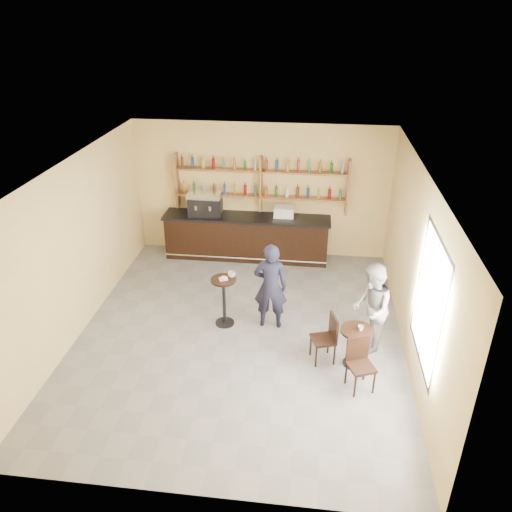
# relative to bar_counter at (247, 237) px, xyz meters

# --- Properties ---
(floor) EXTENTS (7.00, 7.00, 0.00)m
(floor) POSITION_rel_bar_counter_xyz_m (0.31, -3.15, -0.53)
(floor) COLOR slate
(floor) RESTS_ON ground
(ceiling) EXTENTS (7.00, 7.00, 0.00)m
(ceiling) POSITION_rel_bar_counter_xyz_m (0.31, -3.15, 2.67)
(ceiling) COLOR white
(ceiling) RESTS_ON wall_back
(wall_back) EXTENTS (7.00, 0.00, 7.00)m
(wall_back) POSITION_rel_bar_counter_xyz_m (0.31, 0.35, 1.07)
(wall_back) COLOR #ECCD86
(wall_back) RESTS_ON floor
(wall_front) EXTENTS (7.00, 0.00, 7.00)m
(wall_front) POSITION_rel_bar_counter_xyz_m (0.31, -6.65, 1.07)
(wall_front) COLOR #ECCD86
(wall_front) RESTS_ON floor
(wall_left) EXTENTS (0.00, 7.00, 7.00)m
(wall_left) POSITION_rel_bar_counter_xyz_m (-2.69, -3.15, 1.07)
(wall_left) COLOR #ECCD86
(wall_left) RESTS_ON floor
(wall_right) EXTENTS (0.00, 7.00, 7.00)m
(wall_right) POSITION_rel_bar_counter_xyz_m (3.31, -3.15, 1.07)
(wall_right) COLOR #ECCD86
(wall_right) RESTS_ON floor
(window_pane) EXTENTS (0.00, 2.00, 2.00)m
(window_pane) POSITION_rel_bar_counter_xyz_m (3.31, -4.35, 1.17)
(window_pane) COLOR white
(window_pane) RESTS_ON wall_right
(window_frame) EXTENTS (0.04, 1.70, 2.10)m
(window_frame) POSITION_rel_bar_counter_xyz_m (3.30, -4.35, 1.17)
(window_frame) COLOR black
(window_frame) RESTS_ON wall_right
(shelf_unit) EXTENTS (4.00, 0.26, 1.40)m
(shelf_unit) POSITION_rel_bar_counter_xyz_m (0.31, 0.22, 1.28)
(shelf_unit) COLOR brown
(shelf_unit) RESTS_ON wall_back
(liquor_bottles) EXTENTS (3.68, 0.10, 1.00)m
(liquor_bottles) POSITION_rel_bar_counter_xyz_m (0.31, 0.22, 1.45)
(liquor_bottles) COLOR #8C5919
(liquor_bottles) RESTS_ON shelf_unit
(bar_counter) EXTENTS (3.95, 0.77, 1.07)m
(bar_counter) POSITION_rel_bar_counter_xyz_m (0.00, 0.00, 0.00)
(bar_counter) COLOR black
(bar_counter) RESTS_ON floor
(espresso_machine) EXTENTS (0.81, 0.56, 0.56)m
(espresso_machine) POSITION_rel_bar_counter_xyz_m (-0.98, 0.00, 0.81)
(espresso_machine) COLOR black
(espresso_machine) RESTS_ON bar_counter
(pastry_case) EXTENTS (0.53, 0.45, 0.28)m
(pastry_case) POSITION_rel_bar_counter_xyz_m (0.88, 0.00, 0.68)
(pastry_case) COLOR silver
(pastry_case) RESTS_ON bar_counter
(pedestal_table) EXTENTS (0.60, 0.60, 0.99)m
(pedestal_table) POSITION_rel_bar_counter_xyz_m (-0.04, -2.86, -0.04)
(pedestal_table) COLOR black
(pedestal_table) RESTS_ON floor
(napkin) EXTENTS (0.20, 0.20, 0.00)m
(napkin) POSITION_rel_bar_counter_xyz_m (-0.04, -2.86, 0.46)
(napkin) COLOR white
(napkin) RESTS_ON pedestal_table
(donut) EXTENTS (0.14, 0.14, 0.05)m
(donut) POSITION_rel_bar_counter_xyz_m (-0.03, -2.87, 0.48)
(donut) COLOR #DC9650
(donut) RESTS_ON napkin
(cup_pedestal) EXTENTS (0.14, 0.14, 0.11)m
(cup_pedestal) POSITION_rel_bar_counter_xyz_m (0.10, -2.76, 0.51)
(cup_pedestal) COLOR white
(cup_pedestal) RESTS_ON pedestal_table
(man_main) EXTENTS (0.64, 0.42, 1.73)m
(man_main) POSITION_rel_bar_counter_xyz_m (0.84, -2.80, 0.33)
(man_main) COLOR black
(man_main) RESTS_ON floor
(cafe_table) EXTENTS (0.72, 0.72, 0.72)m
(cafe_table) POSITION_rel_bar_counter_xyz_m (2.39, -3.79, -0.18)
(cafe_table) COLOR black
(cafe_table) RESTS_ON floor
(cup_cafe) EXTENTS (0.10, 0.10, 0.08)m
(cup_cafe) POSITION_rel_bar_counter_xyz_m (2.44, -3.79, 0.22)
(cup_cafe) COLOR white
(cup_cafe) RESTS_ON cafe_table
(chair_west) EXTENTS (0.48, 0.48, 0.89)m
(chair_west) POSITION_rel_bar_counter_xyz_m (1.84, -3.74, -0.09)
(chair_west) COLOR black
(chair_west) RESTS_ON floor
(chair_south) EXTENTS (0.51, 0.51, 0.89)m
(chair_south) POSITION_rel_bar_counter_xyz_m (2.44, -4.39, -0.09)
(chair_south) COLOR black
(chair_south) RESTS_ON floor
(patron_second) EXTENTS (0.66, 0.83, 1.67)m
(patron_second) POSITION_rel_bar_counter_xyz_m (2.64, -3.29, 0.30)
(patron_second) COLOR gray
(patron_second) RESTS_ON floor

